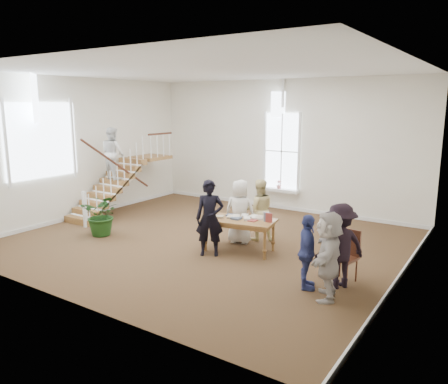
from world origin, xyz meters
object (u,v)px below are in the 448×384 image
Objects in this scene: woman_cluster_b at (340,246)px; floor_plant at (102,215)px; person_yellow at (259,210)px; police_officer at (210,218)px; woman_cluster_c at (328,256)px; woman_cluster_a at (307,252)px; side_chair at (347,252)px; elderly_woman at (240,212)px; library_table at (240,222)px.

woman_cluster_b reaches higher than floor_plant.
person_yellow is at bearing -85.74° from woman_cluster_b.
police_officer reaches higher than woman_cluster_c.
police_officer reaches higher than woman_cluster_b.
person_yellow reaches higher than floor_plant.
woman_cluster_c is (0.51, -0.20, 0.09)m from woman_cluster_a.
woman_cluster_a is 1.01m from side_chair.
floor_plant is at bearing -110.24° from woman_cluster_c.
person_yellow is 3.26m from side_chair.
woman_cluster_b is at bearing 163.52° from woman_cluster_c.
side_chair is (3.30, 0.29, -0.32)m from police_officer.
woman_cluster_b is at bearing 1.75° from floor_plant.
elderly_woman reaches higher than woman_cluster_a.
woman_cluster_a is (2.31, -1.23, 0.02)m from library_table.
police_officer is 1.56× the size of floor_plant.
person_yellow is at bearing 46.90° from police_officer.
police_officer reaches higher than floor_plant.
woman_cluster_c reaches higher than person_yellow.
woman_cluster_a is (2.77, -0.56, -0.17)m from police_officer.
woman_cluster_a is 6.26m from floor_plant.
police_officer is 1.22× the size of woman_cluster_a.
library_table is 1.11× the size of elderly_woman.
library_table is at bearing 55.37° from person_yellow.
library_table is 0.83m from police_officer.
library_table is 1.11× the size of woman_cluster_c.
woman_cluster_a is 0.88× the size of woman_cluster_b.
elderly_woman is at bearing -76.04° from woman_cluster_b.
person_yellow is 4.41m from floor_plant.
library_table is 1.01× the size of police_officer.
side_chair is at bearing 162.44° from woman_cluster_c.
woman_cluster_b is at bearing -25.41° from library_table.
elderly_woman is 1.02× the size of person_yellow.
elderly_woman is (-0.36, 0.58, 0.11)m from library_table.
library_table is 1.58× the size of floor_plant.
person_yellow is 1.53× the size of side_chair.
woman_cluster_b is (0.51, 0.45, 0.10)m from woman_cluster_a.
side_chair is at bearing 148.02° from elderly_woman.
elderly_woman reaches higher than floor_plant.
police_officer is 2.83m from woman_cluster_a.
elderly_woman is 3.46m from woman_cluster_b.
woman_cluster_b is (2.88, -1.86, 0.03)m from person_yellow.
woman_cluster_c is (3.28, -0.76, -0.08)m from police_officer.
police_officer is at bearing -163.15° from side_chair.
woman_cluster_c is at bearing -3.75° from floor_plant.
floor_plant is at bearing 64.70° from woman_cluster_a.
floor_plant is at bearing 8.48° from elderly_woman.
elderly_woman is 0.58m from person_yellow.
woman_cluster_a reaches higher than library_table.
woman_cluster_a is 0.90× the size of woman_cluster_c.
floor_plant is (-3.48, -0.32, -0.34)m from police_officer.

